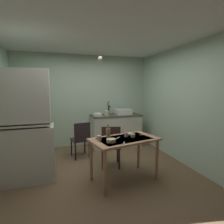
# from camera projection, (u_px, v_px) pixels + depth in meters

# --- Properties ---
(ground_plane) EXTENTS (4.73, 4.73, 0.00)m
(ground_plane) POSITION_uv_depth(u_px,v_px,m) (100.00, 172.00, 3.60)
(ground_plane) COLOR brown
(wall_back) EXTENTS (3.83, 0.10, 2.58)m
(wall_back) POSITION_uv_depth(u_px,v_px,m) (84.00, 101.00, 5.21)
(wall_back) COLOR #B0CAB0
(wall_back) RESTS_ON ground
(wall_right) EXTENTS (0.10, 3.77, 2.58)m
(wall_right) POSITION_uv_depth(u_px,v_px,m) (183.00, 105.00, 3.99)
(wall_right) COLOR #ADCCB3
(wall_right) RESTS_ON ground
(ceiling_slab) EXTENTS (3.83, 3.77, 0.10)m
(ceiling_slab) POSITION_uv_depth(u_px,v_px,m) (98.00, 34.00, 3.24)
(ceiling_slab) COLOR silver
(hutch_cabinet) EXTENTS (1.01, 0.49, 1.99)m
(hutch_cabinet) POSITION_uv_depth(u_px,v_px,m) (23.00, 130.00, 3.15)
(hutch_cabinet) COLOR beige
(hutch_cabinet) RESTS_ON ground
(counter_cabinet) EXTENTS (1.41, 0.64, 0.90)m
(counter_cabinet) POSITION_uv_depth(u_px,v_px,m) (116.00, 130.00, 5.22)
(counter_cabinet) COLOR beige
(counter_cabinet) RESTS_ON ground
(sink_basin) EXTENTS (0.44, 0.34, 0.15)m
(sink_basin) POSITION_uv_depth(u_px,v_px,m) (123.00, 112.00, 5.22)
(sink_basin) COLOR white
(sink_basin) RESTS_ON counter_cabinet
(hand_pump) EXTENTS (0.05, 0.27, 0.39)m
(hand_pump) POSITION_uv_depth(u_px,v_px,m) (109.00, 109.00, 5.12)
(hand_pump) COLOR #232328
(hand_pump) RESTS_ON counter_cabinet
(mixing_bowl_counter) EXTENTS (0.25, 0.25, 0.07)m
(mixing_bowl_counter) POSITION_uv_depth(u_px,v_px,m) (98.00, 114.00, 4.95)
(mixing_bowl_counter) COLOR white
(mixing_bowl_counter) RESTS_ON counter_cabinet
(stoneware_crock) EXTENTS (0.14, 0.14, 0.13)m
(stoneware_crock) POSITION_uv_depth(u_px,v_px,m) (107.00, 113.00, 5.06)
(stoneware_crock) COLOR beige
(stoneware_crock) RESTS_ON counter_cabinet
(dining_table) EXTENTS (1.29, 0.89, 0.78)m
(dining_table) POSITION_uv_depth(u_px,v_px,m) (124.00, 144.00, 3.22)
(dining_table) COLOR tan
(dining_table) RESTS_ON ground
(chair_far_side) EXTENTS (0.48, 0.48, 0.90)m
(chair_far_side) POSITION_uv_depth(u_px,v_px,m) (111.00, 145.00, 3.75)
(chair_far_side) COLOR #31221F
(chair_far_side) RESTS_ON ground
(chair_by_counter) EXTENTS (0.46, 0.46, 0.87)m
(chair_by_counter) POSITION_uv_depth(u_px,v_px,m) (81.00, 139.00, 4.28)
(chair_by_counter) COLOR #2A1C25
(chair_by_counter) RESTS_ON ground
(serving_bowl_wide) EXTENTS (0.16, 0.16, 0.05)m
(serving_bowl_wide) POSITION_uv_depth(u_px,v_px,m) (111.00, 141.00, 2.98)
(serving_bowl_wide) COLOR beige
(serving_bowl_wide) RESTS_ON dining_table
(soup_bowl_small) EXTENTS (0.10, 0.10, 0.03)m
(soup_bowl_small) POSITION_uv_depth(u_px,v_px,m) (129.00, 134.00, 3.45)
(soup_bowl_small) COLOR white
(soup_bowl_small) RESTS_ON dining_table
(teacup_mint) EXTENTS (0.07, 0.07, 0.08)m
(teacup_mint) POSITION_uv_depth(u_px,v_px,m) (126.00, 135.00, 3.31)
(teacup_mint) COLOR tan
(teacup_mint) RESTS_ON dining_table
(teacup_cream) EXTENTS (0.08, 0.08, 0.08)m
(teacup_cream) POSITION_uv_depth(u_px,v_px,m) (99.00, 138.00, 3.08)
(teacup_cream) COLOR tan
(teacup_cream) RESTS_ON dining_table
(mug_tall) EXTENTS (0.08, 0.08, 0.06)m
(mug_tall) POSITION_uv_depth(u_px,v_px,m) (133.00, 136.00, 3.29)
(mug_tall) COLOR beige
(mug_tall) RESTS_ON dining_table
(glass_bottle) EXTENTS (0.08, 0.08, 0.26)m
(glass_bottle) POSITION_uv_depth(u_px,v_px,m) (108.00, 134.00, 3.12)
(glass_bottle) COLOR olive
(glass_bottle) RESTS_ON dining_table
(table_knife) EXTENTS (0.15, 0.15, 0.00)m
(table_knife) POSITION_uv_depth(u_px,v_px,m) (118.00, 138.00, 3.21)
(table_knife) COLOR silver
(table_knife) RESTS_ON dining_table
(teaspoon_near_bowl) EXTENTS (0.08, 0.13, 0.00)m
(teaspoon_near_bowl) POSITION_uv_depth(u_px,v_px,m) (124.00, 143.00, 2.93)
(teaspoon_near_bowl) COLOR beige
(teaspoon_near_bowl) RESTS_ON dining_table
(teaspoon_by_cup) EXTENTS (0.13, 0.08, 0.00)m
(teaspoon_by_cup) POSITION_uv_depth(u_px,v_px,m) (142.00, 135.00, 3.45)
(teaspoon_by_cup) COLOR beige
(teaspoon_by_cup) RESTS_ON dining_table
(pendant_bulb) EXTENTS (0.08, 0.08, 0.08)m
(pendant_bulb) POSITION_uv_depth(u_px,v_px,m) (100.00, 58.00, 3.50)
(pendant_bulb) COLOR #F9EFCC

